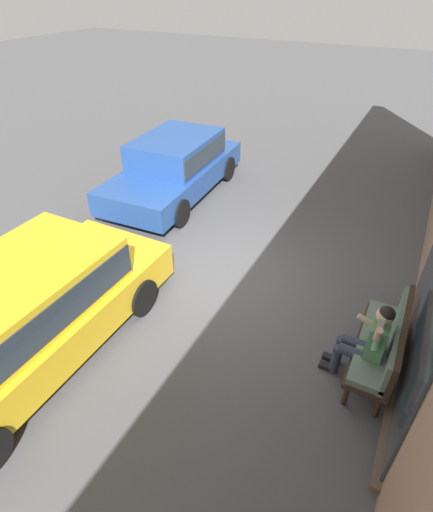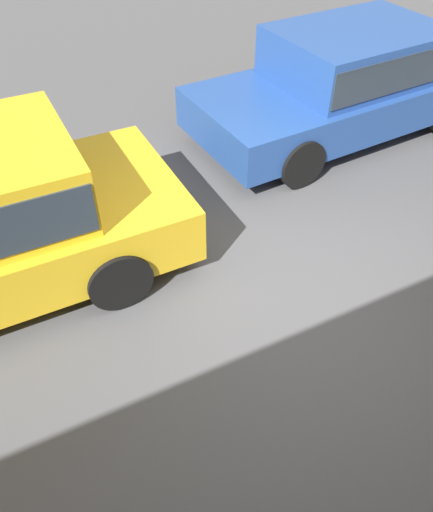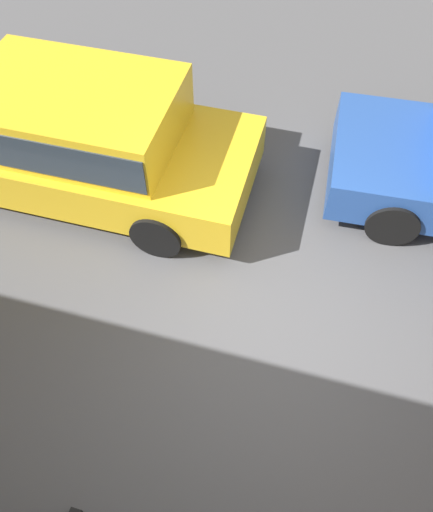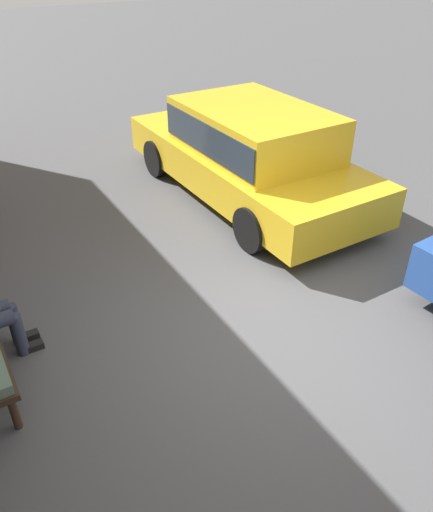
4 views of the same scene
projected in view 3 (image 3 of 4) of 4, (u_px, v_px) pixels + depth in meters
The scene contains 2 objects.
ground_plane at pixel (268, 332), 5.40m from camera, with size 60.00×60.00×0.00m, color #4C4C4F.
parked_car_mid at pixel (73, 133), 6.14m from camera, with size 4.67×1.98×1.47m.
Camera 3 is at (-0.15, 2.60, 4.84)m, focal length 35.00 mm.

